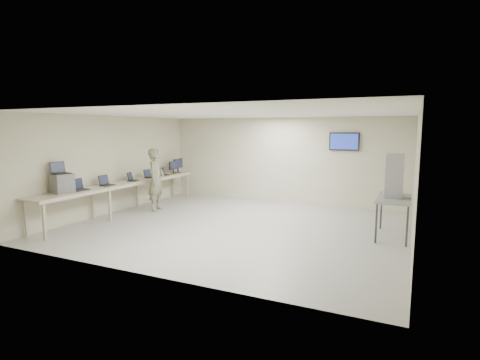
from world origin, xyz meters
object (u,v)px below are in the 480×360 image
at_px(workbench, 124,185).
at_px(equipment_box, 62,184).
at_px(soldier, 156,180).
at_px(side_table, 394,201).

xyz_separation_m(workbench, equipment_box, (-0.06, -2.04, 0.30)).
height_order(workbench, soldier, soldier).
bearing_deg(workbench, equipment_box, -91.76).
height_order(equipment_box, soldier, soldier).
bearing_deg(equipment_box, soldier, 87.36).
height_order(equipment_box, side_table, equipment_box).
distance_m(workbench, equipment_box, 2.06).
distance_m(workbench, soldier, 0.93).
height_order(workbench, side_table, side_table).
distance_m(soldier, side_table, 6.58).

